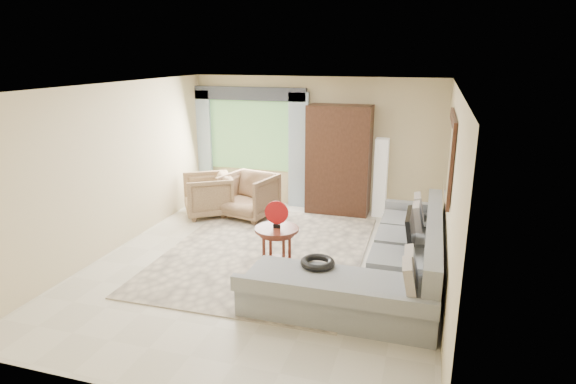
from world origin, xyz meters
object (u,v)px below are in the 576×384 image
(armchair_left, at_px, (208,195))
(armoire, at_px, (339,160))
(floor_lamp, at_px, (380,178))
(tv_screen, at_px, (411,230))
(sectional_sofa, at_px, (386,267))
(potted_plant, at_px, (211,188))
(armchair_right, at_px, (249,196))
(coffee_table, at_px, (277,247))

(armchair_left, height_order, armoire, armoire)
(floor_lamp, bearing_deg, tv_screen, -75.06)
(sectional_sofa, height_order, potted_plant, sectional_sofa)
(armchair_right, bearing_deg, armoire, 39.15)
(coffee_table, relative_size, armoire, 0.30)
(tv_screen, distance_m, armoire, 2.99)
(armchair_right, distance_m, potted_plant, 1.36)
(armchair_right, height_order, armoire, armoire)
(armchair_right, distance_m, armoire, 1.85)
(tv_screen, bearing_deg, sectional_sofa, -128.65)
(tv_screen, xyz_separation_m, armchair_right, (-3.07, 1.80, -0.30))
(sectional_sofa, height_order, floor_lamp, floor_lamp)
(sectional_sofa, distance_m, armchair_right, 3.53)
(sectional_sofa, xyz_separation_m, armchair_right, (-2.80, 2.14, 0.14))
(sectional_sofa, xyz_separation_m, floor_lamp, (-0.43, 2.96, 0.47))
(potted_plant, bearing_deg, tv_screen, -31.06)
(coffee_table, height_order, potted_plant, coffee_table)
(tv_screen, xyz_separation_m, floor_lamp, (-0.70, 2.62, 0.03))
(armchair_right, bearing_deg, potted_plant, 160.59)
(armchair_left, xyz_separation_m, armoire, (2.36, 0.87, 0.65))
(potted_plant, bearing_deg, floor_lamp, 1.44)
(sectional_sofa, relative_size, armchair_right, 3.73)
(sectional_sofa, height_order, coffee_table, sectional_sofa)
(armchair_right, relative_size, armoire, 0.44)
(sectional_sofa, xyz_separation_m, armchair_left, (-3.60, 2.02, 0.12))
(tv_screen, height_order, armchair_left, tv_screen)
(tv_screen, bearing_deg, floor_lamp, 104.94)
(potted_plant, height_order, floor_lamp, floor_lamp)
(armchair_left, distance_m, potted_plant, 0.92)
(armchair_left, bearing_deg, floor_lamp, 73.44)
(coffee_table, distance_m, floor_lamp, 3.10)
(sectional_sofa, bearing_deg, tv_screen, 51.35)
(armchair_right, xyz_separation_m, armoire, (1.57, 0.76, 0.63))
(coffee_table, relative_size, floor_lamp, 0.42)
(sectional_sofa, bearing_deg, potted_plant, 143.96)
(floor_lamp, bearing_deg, armoire, -175.71)
(sectional_sofa, distance_m, coffee_table, 1.58)
(coffee_table, xyz_separation_m, potted_plant, (-2.37, 2.76, -0.05))
(armchair_left, bearing_deg, armchair_right, 65.20)
(coffee_table, bearing_deg, potted_plant, 130.60)
(coffee_table, xyz_separation_m, armoire, (0.34, 2.79, 0.72))
(armchair_left, bearing_deg, potted_plant, 169.17)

